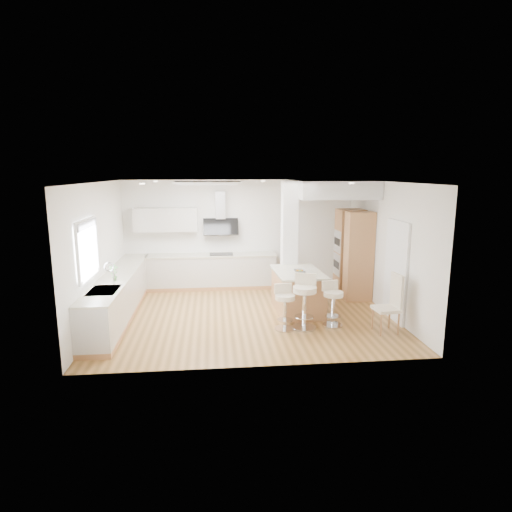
{
  "coord_description": "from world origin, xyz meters",
  "views": [
    {
      "loc": [
        -0.72,
        -8.71,
        3.01
      ],
      "look_at": [
        0.22,
        0.4,
        1.19
      ],
      "focal_mm": 30.0,
      "sensor_mm": 36.0,
      "label": 1
    }
  ],
  "objects": [
    {
      "name": "wall_left",
      "position": [
        -3.0,
        0.0,
        1.4
      ],
      "size": [
        0.04,
        5.0,
        2.8
      ],
      "primitive_type": "cube",
      "color": "white",
      "rests_on": "ground"
    },
    {
      "name": "counter_left",
      "position": [
        -2.7,
        0.23,
        0.46
      ],
      "size": [
        0.63,
        4.5,
        1.35
      ],
      "color": "tan",
      "rests_on": "ground"
    },
    {
      "name": "bar_stool_b",
      "position": [
        1.03,
        -0.91,
        0.6
      ],
      "size": [
        0.6,
        0.6,
        1.07
      ],
      "rotation": [
        0.0,
        0.0,
        -0.31
      ],
      "color": "silver",
      "rests_on": "ground"
    },
    {
      "name": "dining_chair",
      "position": [
        2.62,
        -1.27,
        0.6
      ],
      "size": [
        0.47,
        0.47,
        1.13
      ],
      "rotation": [
        0.0,
        0.0,
        0.09
      ],
      "color": "beige",
      "rests_on": "ground"
    },
    {
      "name": "wall_right",
      "position": [
        3.0,
        0.0,
        1.4
      ],
      "size": [
        0.04,
        5.0,
        2.8
      ],
      "primitive_type": "cube",
      "color": "white",
      "rests_on": "ground"
    },
    {
      "name": "soffit",
      "position": [
        2.1,
        1.4,
        2.6
      ],
      "size": [
        1.78,
        2.2,
        0.4
      ],
      "color": "silver",
      "rests_on": "ground"
    },
    {
      "name": "counter_back",
      "position": [
        -0.91,
        2.22,
        0.7
      ],
      "size": [
        3.62,
        0.63,
        2.5
      ],
      "color": "tan",
      "rests_on": "ground"
    },
    {
      "name": "oven_column",
      "position": [
        2.68,
        1.23,
        1.05
      ],
      "size": [
        0.63,
        1.21,
        2.1
      ],
      "color": "tan",
      "rests_on": "ground"
    },
    {
      "name": "bar_stool_c",
      "position": [
        1.61,
        -0.83,
        0.5
      ],
      "size": [
        0.49,
        0.49,
        0.89
      ],
      "rotation": [
        0.0,
        0.0,
        0.26
      ],
      "color": "silver",
      "rests_on": "ground"
    },
    {
      "name": "peninsula",
      "position": [
        1.1,
        0.09,
        0.46
      ],
      "size": [
        1.04,
        1.52,
        0.97
      ],
      "rotation": [
        0.0,
        0.0,
        0.04
      ],
      "color": "tan",
      "rests_on": "ground"
    },
    {
      "name": "skylight",
      "position": [
        -0.79,
        0.6,
        2.77
      ],
      "size": [
        4.1,
        2.1,
        0.06
      ],
      "color": "white",
      "rests_on": "ground"
    },
    {
      "name": "bar_stool_a",
      "position": [
        0.64,
        -0.93,
        0.5
      ],
      "size": [
        0.45,
        0.45,
        0.88
      ],
      "rotation": [
        0.0,
        0.0,
        0.13
      ],
      "color": "silver",
      "rests_on": "ground"
    },
    {
      "name": "wall_back",
      "position": [
        0.0,
        2.5,
        1.4
      ],
      "size": [
        6.0,
        0.04,
        2.8
      ],
      "primitive_type": "cube",
      "color": "white",
      "rests_on": "ground"
    },
    {
      "name": "pillar",
      "position": [
        1.05,
        0.95,
        1.4
      ],
      "size": [
        0.35,
        0.35,
        2.8
      ],
      "color": "white",
      "rests_on": "ground"
    },
    {
      "name": "ceiling",
      "position": [
        0.0,
        0.0,
        0.0
      ],
      "size": [
        6.0,
        5.0,
        0.02
      ],
      "primitive_type": "cube",
      "color": "silver",
      "rests_on": "ground"
    },
    {
      "name": "window_left",
      "position": [
        -2.96,
        -0.9,
        1.69
      ],
      "size": [
        0.06,
        1.28,
        1.07
      ],
      "color": "white",
      "rests_on": "ground"
    },
    {
      "name": "doorway_right",
      "position": [
        2.97,
        -0.6,
        1.0
      ],
      "size": [
        0.05,
        1.0,
        2.1
      ],
      "color": "#473E38",
      "rests_on": "ground"
    },
    {
      "name": "ground",
      "position": [
        0.0,
        0.0,
        0.0
      ],
      "size": [
        6.0,
        6.0,
        0.0
      ],
      "primitive_type": "plane",
      "color": "#AB793F",
      "rests_on": "ground"
    }
  ]
}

